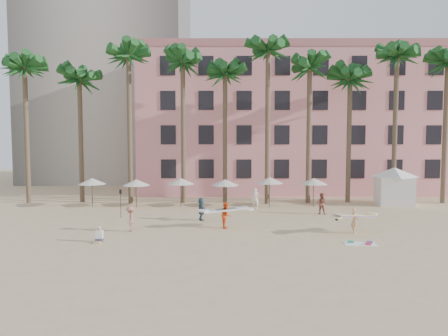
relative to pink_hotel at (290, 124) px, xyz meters
The scene contains 12 objects.
ground 28.09m from the pink_hotel, 105.07° to the right, with size 120.00×120.00×0.00m, color #D1B789.
pink_hotel is the anchor object (origin of this frame).
grey_tower 32.53m from the pink_hotel, 154.36° to the left, with size 22.00×18.00×50.00m, color #A89E8E.
palm_row 13.71m from the pink_hotel, 120.56° to the right, with size 44.40×5.40×16.30m.
umbrella_row 17.73m from the pink_hotel, 126.53° to the right, with size 22.50×2.70×2.73m.
cabana 15.55m from the pink_hotel, 57.04° to the right, with size 5.03×5.03×3.50m.
beach_towel 27.49m from the pink_hotel, 90.10° to the right, with size 1.91×1.22×0.14m.
carrier_yellow 24.65m from the pink_hotel, 88.97° to the right, with size 2.99×1.89×1.68m.
carrier_white 24.42m from the pink_hotel, 109.77° to the right, with size 3.24×1.39×1.78m.
beachgoers 22.06m from the pink_hotel, 113.03° to the right, with size 15.10×9.52×1.86m.
paddle 25.42m from the pink_hotel, 131.03° to the right, with size 0.18×0.04×2.23m.
seated_man 31.18m from the pink_hotel, 120.75° to the right, with size 0.41×0.71×0.92m.
Camera 1 is at (-0.96, -23.21, 6.04)m, focal length 32.00 mm.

